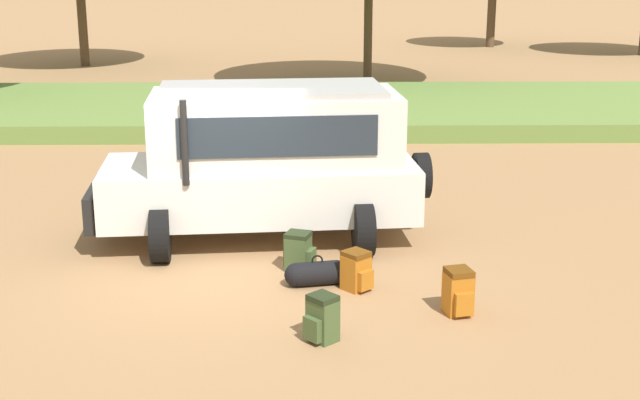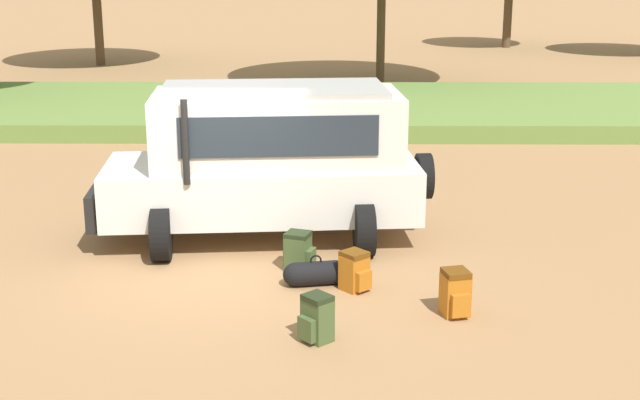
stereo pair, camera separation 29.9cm
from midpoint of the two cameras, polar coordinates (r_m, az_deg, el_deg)
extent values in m
plane|color=#9E754C|center=(13.07, -7.14, -4.41)|extent=(320.00, 320.00, 0.00)
cube|color=olive|center=(24.56, -4.23, 5.83)|extent=(120.00, 7.00, 0.44)
cube|color=silver|center=(14.14, -4.46, 0.73)|extent=(5.04, 2.30, 0.84)
cube|color=silver|center=(13.93, -3.51, 4.61)|extent=(3.96, 2.09, 1.10)
cube|color=#232D38|center=(13.97, -9.78, 4.23)|extent=(0.19, 1.56, 0.77)
cube|color=#232D38|center=(13.03, -3.36, 4.05)|extent=(2.93, 0.28, 0.60)
cube|color=#232D38|center=(14.80, -3.65, 5.48)|extent=(2.93, 0.28, 0.60)
cube|color=#B7B7B7|center=(13.82, -3.76, 7.05)|extent=(3.56, 1.99, 0.10)
cube|color=black|center=(14.38, -14.73, -0.21)|extent=(0.29, 1.62, 0.56)
cylinder|color=black|center=(13.00, -9.32, 3.61)|extent=(0.10, 0.10, 1.25)
cylinder|color=black|center=(13.39, -10.83, -2.27)|extent=(0.34, 0.82, 0.80)
cylinder|color=black|center=(15.24, -10.22, 0.00)|extent=(0.34, 0.82, 0.80)
cylinder|color=black|center=(13.45, 2.17, -1.91)|extent=(0.34, 0.82, 0.80)
cylinder|color=black|center=(15.29, 1.19, 0.31)|extent=(0.34, 0.82, 0.80)
cylinder|color=black|center=(14.38, 5.91, 1.57)|extent=(0.28, 0.75, 0.74)
cube|color=#B26619|center=(12.16, 1.60, -4.66)|extent=(0.44, 0.44, 0.48)
cube|color=#B26619|center=(12.06, 2.23, -5.16)|extent=(0.23, 0.22, 0.27)
cube|color=#62380E|center=(12.07, 1.61, -3.46)|extent=(0.44, 0.44, 0.07)
cylinder|color=#62380E|center=(12.32, 1.29, -4.38)|extent=(0.04, 0.04, 0.41)
cylinder|color=#62380E|center=(12.23, 0.80, -4.54)|extent=(0.04, 0.04, 0.41)
cube|color=#42562D|center=(10.63, -0.64, -7.71)|extent=(0.42, 0.42, 0.51)
cube|color=#42562D|center=(10.55, -1.32, -8.28)|extent=(0.23, 0.24, 0.28)
cube|color=#242F19|center=(10.52, -0.64, -6.28)|extent=(0.41, 0.42, 0.07)
cylinder|color=#242F19|center=(10.67, 0.23, -7.61)|extent=(0.04, 0.04, 0.44)
cylinder|color=#242F19|center=(10.77, -0.31, -7.38)|extent=(0.04, 0.04, 0.44)
cube|color=#B26619|center=(11.49, 8.08, -5.96)|extent=(0.39, 0.38, 0.54)
cube|color=#B26619|center=(11.34, 8.45, -6.63)|extent=(0.25, 0.14, 0.29)
cube|color=#62380E|center=(11.38, 8.14, -4.57)|extent=(0.38, 0.39, 0.07)
cylinder|color=#62380E|center=(11.66, 8.08, -5.61)|extent=(0.04, 0.04, 0.46)
cylinder|color=#62380E|center=(11.61, 7.42, -5.68)|extent=(0.04, 0.04, 0.46)
cube|color=#42562D|center=(12.91, -2.07, -3.41)|extent=(0.41, 0.42, 0.49)
cube|color=#42562D|center=(12.86, -1.23, -3.76)|extent=(0.16, 0.27, 0.27)
cube|color=#242F19|center=(12.82, -2.09, -2.24)|extent=(0.42, 0.41, 0.07)
cylinder|color=#242F19|center=(13.03, -2.70, -3.22)|extent=(0.04, 0.04, 0.42)
cylinder|color=#242F19|center=(12.90, -2.94, -3.43)|extent=(0.04, 0.04, 0.42)
cylinder|color=black|center=(12.34, -0.88, -4.72)|extent=(0.65, 0.44, 0.33)
sphere|color=black|center=(12.39, 0.48, -4.62)|extent=(0.33, 0.33, 0.33)
sphere|color=black|center=(12.29, -2.24, -4.81)|extent=(0.33, 0.33, 0.33)
torus|color=black|center=(12.28, -0.88, -3.90)|extent=(0.17, 0.05, 0.16)
cylinder|color=brown|center=(36.25, -15.19, 10.79)|extent=(0.35, 0.35, 3.19)
cylinder|color=brown|center=(29.79, 2.80, 10.59)|extent=(0.28, 0.28, 3.49)
cylinder|color=brown|center=(42.51, 10.72, 11.69)|extent=(0.38, 0.38, 3.11)
camera|label=1|loc=(0.15, -90.67, -0.19)|focal=50.00mm
camera|label=2|loc=(0.15, 89.33, 0.19)|focal=50.00mm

